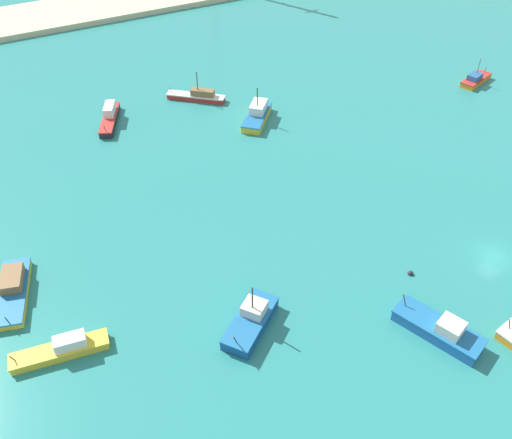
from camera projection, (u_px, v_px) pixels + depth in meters
name	position (u px, v px, depth m)	size (l,w,h in m)	color
ground	(350.00, 142.00, 87.69)	(260.00, 280.00, 0.50)	teal
fishing_boat_1	(440.00, 329.00, 57.81)	(6.29, 10.08, 2.95)	#1E5BA8
fishing_boat_2	(476.00, 79.00, 102.45)	(8.05, 4.74, 4.90)	orange
fishing_boat_3	(257.00, 115.00, 91.90)	(8.54, 8.91, 5.93)	gold
fishing_boat_4	(13.00, 289.00, 62.37)	(5.88, 10.85, 2.06)	gold
fishing_boat_5	(110.00, 117.00, 91.50)	(6.25, 10.25, 2.65)	#232328
fishing_boat_6	(251.00, 320.00, 58.66)	(8.50, 7.49, 5.76)	#14478C
fishing_boat_7	(62.00, 349.00, 56.08)	(10.13, 3.64, 2.20)	gold
fishing_boat_9	(198.00, 96.00, 97.41)	(9.25, 8.29, 5.38)	red
buoy_0	(410.00, 273.00, 65.11)	(0.69, 0.69, 0.69)	#232328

